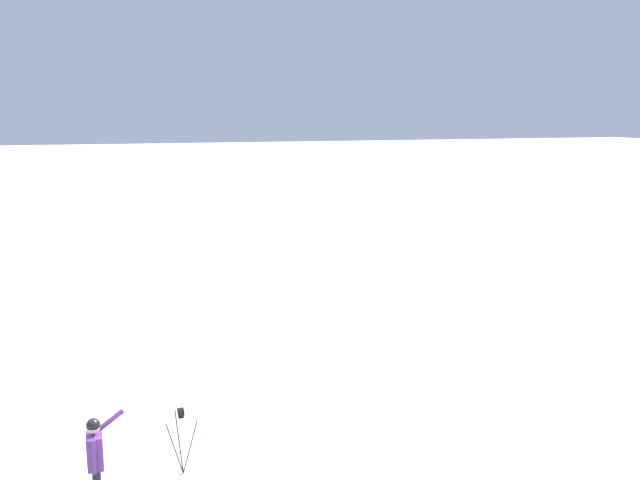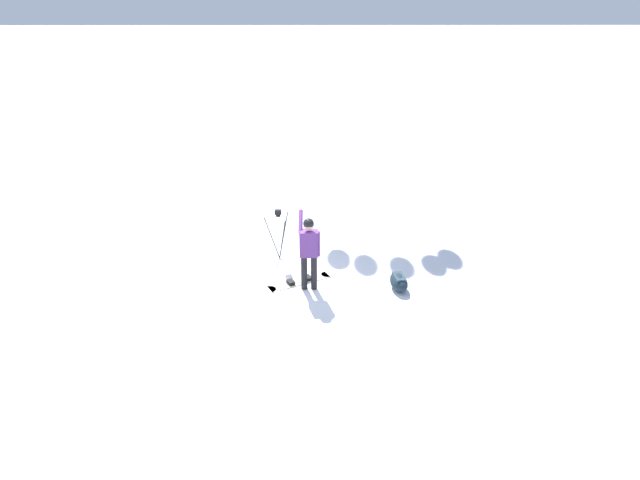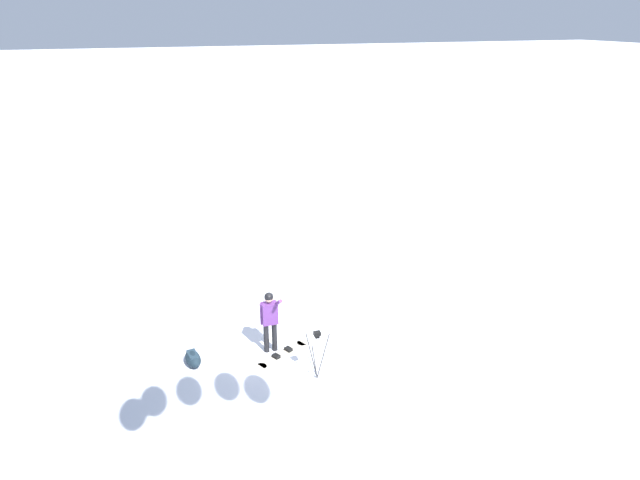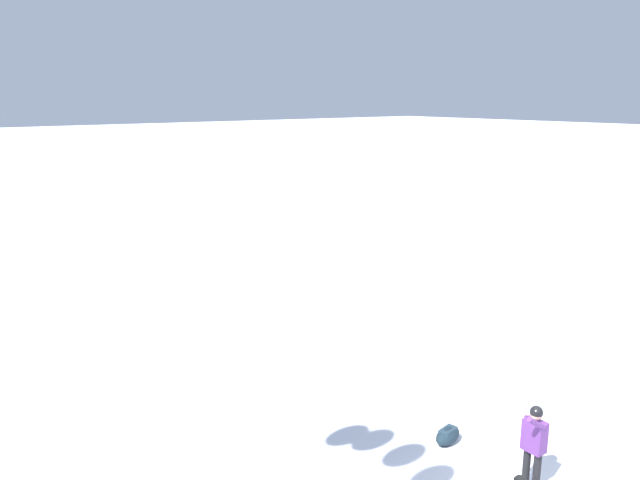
% 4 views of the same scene
% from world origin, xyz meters
% --- Properties ---
extents(snowboarder, '(0.65, 0.47, 1.74)m').
position_xyz_m(snowboarder, '(-0.15, -0.29, 1.05)').
color(snowboarder, black).
rests_on(snowboarder, ground_plane).
extents(gear_bag_large, '(0.74, 0.46, 0.35)m').
position_xyz_m(gear_bag_large, '(-0.20, -2.30, 0.18)').
color(gear_bag_large, '#192833').
rests_on(gear_bag_large, ground_plane).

